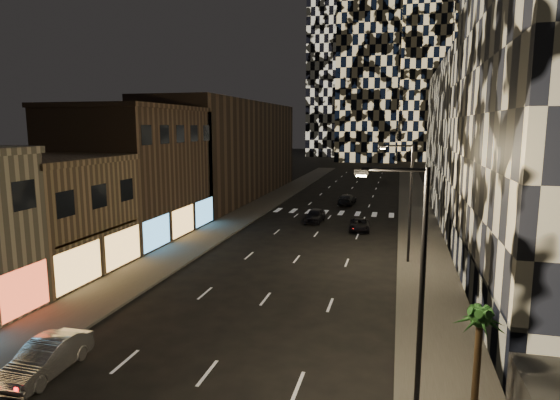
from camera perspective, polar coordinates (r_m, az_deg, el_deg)
The scene contains 16 objects.
sidewalk_left at distance 59.96m, azimuth -3.03°, elevation -1.04°, with size 4.00×120.00×0.15m, color #47443F.
sidewalk_right at distance 57.35m, azimuth 16.43°, elevation -1.86°, with size 4.00×120.00×0.15m, color #47443F.
curb_left at distance 59.38m, azimuth -1.09°, elevation -1.13°, with size 0.20×120.00×0.15m, color #4C4C47.
curb_right at distance 57.30m, azimuth 14.33°, elevation -1.78°, with size 0.20×120.00×0.15m, color #4C4C47.
retail_tan at distance 37.39m, azimuth -27.28°, elevation -2.04°, with size 10.00×10.00×8.00m, color brown.
retail_brown at distance 47.07m, azimuth -17.37°, elevation 3.09°, with size 10.00×15.00×12.00m, color #4D3B2C.
retail_filler_left at distance 70.86m, azimuth -6.09°, elevation 6.11°, with size 10.00×40.00×14.00m, color #4D3B2C.
midrise_base at distance 32.46m, azimuth 22.16°, elevation -7.80°, with size 0.60×25.00×3.00m, color #383838.
midrise_filler_right at distance 64.55m, azimuth 25.54°, elevation 6.79°, with size 16.00×40.00×18.00m, color #232326.
streetlight_near at distance 17.15m, azimuth 16.17°, elevation -8.86°, with size 2.55×0.25×9.00m.
streetlight_far at distance 36.71m, azimuth 15.27°, elevation 0.61°, with size 2.55×0.25×9.00m.
car_silver_parked at distance 23.27m, azimuth -26.62°, elevation -16.81°, with size 1.58×4.52×1.49m, color #A5A6AA.
car_dark_midlane at distance 51.78m, azimuth 4.29°, elevation -1.90°, with size 1.76×4.38×1.49m, color black.
car_dark_oncoming at distance 63.80m, azimuth 8.17°, elevation 0.07°, with size 1.98×4.86×1.41m, color black.
car_dark_rightlane at distance 48.15m, azimuth 9.68°, elevation -3.02°, with size 1.95×4.23×1.17m, color black.
palm_tree at distance 18.79m, azimuth 23.17°, elevation -13.85°, with size 2.02×2.03×3.99m.
Camera 1 is at (7.66, -6.34, 10.51)m, focal length 30.00 mm.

